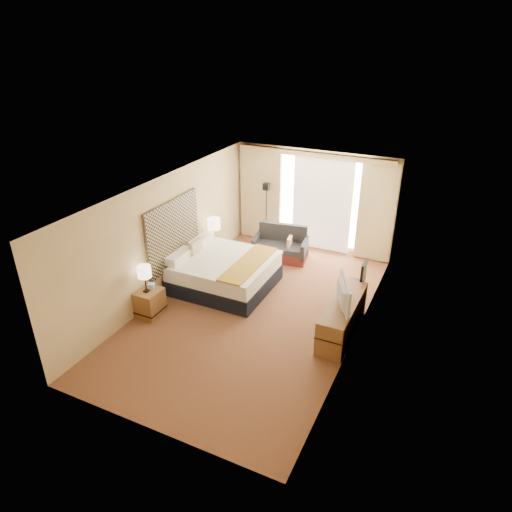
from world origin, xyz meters
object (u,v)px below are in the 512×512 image
at_px(loveseat, 281,248).
at_px(floor_lamp, 266,202).
at_px(desk_chair, 356,286).
at_px(lamp_left, 144,272).
at_px(lamp_right, 214,224).
at_px(media_dresser, 342,317).
at_px(bed, 224,272).
at_px(nightstand_left, 150,303).
at_px(television, 339,293).
at_px(nightstand_right, 212,254).

bearing_deg(loveseat, floor_lamp, 127.75).
height_order(loveseat, desk_chair, desk_chair).
bearing_deg(lamp_left, lamp_right, 88.41).
distance_m(media_dresser, bed, 2.95).
xyz_separation_m(nightstand_left, bed, (0.81, 1.65, 0.09)).
height_order(floor_lamp, desk_chair, floor_lamp).
height_order(floor_lamp, lamp_right, floor_lamp).
xyz_separation_m(nightstand_left, floor_lamp, (0.69, 4.20, 0.92)).
bearing_deg(loveseat, media_dresser, -56.86).
bearing_deg(loveseat, television, -59.72).
relative_size(lamp_left, lamp_right, 0.88).
distance_m(desk_chair, lamp_left, 4.30).
xyz_separation_m(media_dresser, lamp_left, (-3.71, -1.09, 0.64)).
height_order(floor_lamp, television, floor_lamp).
distance_m(nightstand_right, bed, 1.18).
distance_m(lamp_left, lamp_right, 2.58).
xyz_separation_m(desk_chair, television, (-0.03, -1.26, 0.51)).
bearing_deg(floor_lamp, nightstand_left, -99.34).
relative_size(nightstand_right, bed, 0.27).
height_order(nightstand_right, desk_chair, desk_chair).
xyz_separation_m(nightstand_left, nightstand_right, (0.00, 2.50, 0.00)).
distance_m(nightstand_left, desk_chair, 4.24).
distance_m(nightstand_left, bed, 1.84).
height_order(nightstand_left, lamp_right, lamp_right).
height_order(bed, lamp_right, lamp_right).
height_order(media_dresser, television, television).
distance_m(lamp_left, television, 3.77).
bearing_deg(desk_chair, lamp_left, -150.75).
height_order(media_dresser, loveseat, loveseat).
bearing_deg(lamp_right, desk_chair, -6.71).
relative_size(bed, loveseat, 1.44).
height_order(media_dresser, lamp_left, lamp_left).
relative_size(bed, desk_chair, 1.96).
relative_size(loveseat, television, 1.50).
xyz_separation_m(nightstand_left, desk_chair, (3.68, 2.11, 0.19)).
relative_size(nightstand_right, television, 0.57).
bearing_deg(media_dresser, desk_chair, 91.27).
distance_m(floor_lamp, lamp_right, 1.78).
xyz_separation_m(nightstand_right, lamp_right, (0.06, 0.04, 0.78)).
xyz_separation_m(nightstand_left, lamp_right, (0.06, 2.54, 0.78)).
bearing_deg(desk_chair, media_dresser, -89.72).
relative_size(nightstand_left, floor_lamp, 0.33).
relative_size(bed, floor_lamp, 1.22).
bearing_deg(nightstand_left, lamp_left, -107.11).
distance_m(floor_lamp, desk_chair, 3.72).
height_order(loveseat, television, television).
bearing_deg(media_dresser, lamp_left, -163.64).
bearing_deg(floor_lamp, lamp_right, -110.77).
xyz_separation_m(floor_lamp, lamp_left, (-0.70, -4.24, -0.20)).
bearing_deg(bed, media_dresser, -11.68).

